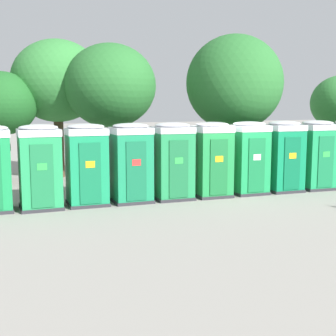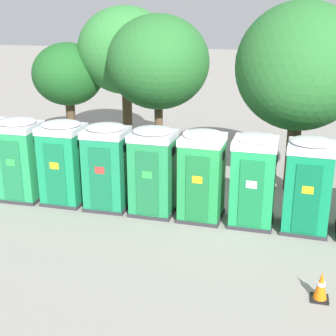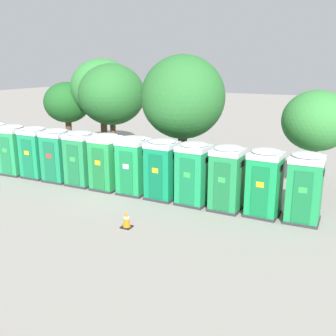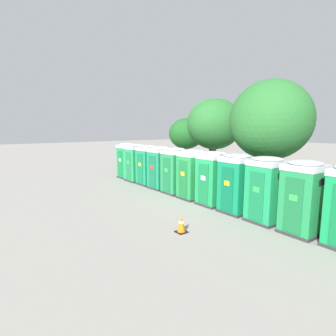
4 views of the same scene
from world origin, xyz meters
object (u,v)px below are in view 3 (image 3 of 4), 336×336
at_px(portapotty_10, 264,182).
at_px(street_tree_4, 183,98).
at_px(portapotty_2, 36,152).
at_px(portapotty_5, 106,161).
at_px(street_tree_3, 112,95).
at_px(portapotty_6, 133,165).
at_px(street_tree_0, 67,103).
at_px(portapotty_9, 227,178).
at_px(portapotty_3, 57,155).
at_px(portapotty_11, 305,187).
at_px(traffic_cone, 126,219).
at_px(street_tree_1, 102,88).
at_px(portapotty_7, 162,169).
at_px(portapotty_1, 14,149).
at_px(portapotty_8, 193,173).
at_px(portapotty_4, 81,158).
at_px(street_tree_2, 316,121).

distance_m(portapotty_10, street_tree_4, 6.20).
distance_m(portapotty_2, portapotty_5, 4.25).
height_order(street_tree_3, street_tree_4, street_tree_4).
distance_m(portapotty_10, street_tree_3, 10.82).
height_order(portapotty_6, street_tree_0, street_tree_0).
xyz_separation_m(portapotty_9, street_tree_4, (-3.24, 3.12, 2.68)).
distance_m(portapotty_3, portapotty_11, 11.33).
bearing_deg(street_tree_0, traffic_cone, -42.36).
height_order(portapotty_11, street_tree_1, street_tree_1).
relative_size(portapotty_7, portapotty_11, 1.00).
bearing_deg(traffic_cone, portapotty_5, 132.85).
xyz_separation_m(portapotty_3, street_tree_1, (-1.47, 6.02, 2.79)).
bearing_deg(portapotty_5, portapotty_9, -1.48).
distance_m(portapotty_1, street_tree_1, 6.77).
xyz_separation_m(portapotty_8, portapotty_9, (1.42, -0.07, 0.00)).
bearing_deg(street_tree_4, portapotty_5, -129.19).
distance_m(portapotty_1, portapotty_11, 14.16).
bearing_deg(portapotty_2, street_tree_1, 90.49).
relative_size(portapotty_3, portapotty_4, 1.00).
bearing_deg(street_tree_2, portapotty_2, -165.10).
bearing_deg(traffic_cone, street_tree_1, 128.11).
bearing_deg(portapotty_6, portapotty_1, 179.39).
distance_m(portapotty_10, street_tree_2, 4.24).
distance_m(street_tree_4, traffic_cone, 7.33).
distance_m(portapotty_6, street_tree_2, 7.99).
relative_size(portapotty_2, portapotty_10, 1.00).
height_order(portapotty_2, portapotty_6, same).
distance_m(portapotty_7, portapotty_8, 1.42).
bearing_deg(portapotty_8, portapotty_1, 179.12).
xyz_separation_m(portapotty_7, street_tree_4, (-0.41, 3.02, 2.68)).
bearing_deg(street_tree_1, portapotty_1, -102.80).
distance_m(portapotty_8, traffic_cone, 3.59).
xyz_separation_m(portapotty_10, street_tree_4, (-4.66, 3.09, 2.68)).
bearing_deg(portapotty_1, portapotty_3, 0.03).
bearing_deg(portapotty_5, portapotty_4, 178.26).
height_order(portapotty_1, street_tree_1, street_tree_1).
xyz_separation_m(portapotty_5, traffic_cone, (3.10, -3.34, -0.97)).
height_order(portapotty_1, street_tree_2, street_tree_2).
bearing_deg(street_tree_4, street_tree_3, 164.63).
relative_size(portapotty_9, street_tree_3, 0.46).
distance_m(portapotty_1, portapotty_7, 8.50).
distance_m(portapotty_9, portapotty_10, 1.42).
relative_size(portapotty_4, portapotty_5, 1.00).
relative_size(portapotty_3, street_tree_0, 0.58).
xyz_separation_m(portapotty_8, street_tree_1, (-8.55, 6.17, 2.79)).
xyz_separation_m(portapotty_1, street_tree_4, (8.09, 2.90, 2.68)).
relative_size(portapotty_4, street_tree_3, 0.46).
distance_m(portapotty_1, portapotty_8, 9.91).
distance_m(portapotty_9, street_tree_0, 13.62).
bearing_deg(portapotty_4, portapotty_11, -0.85).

